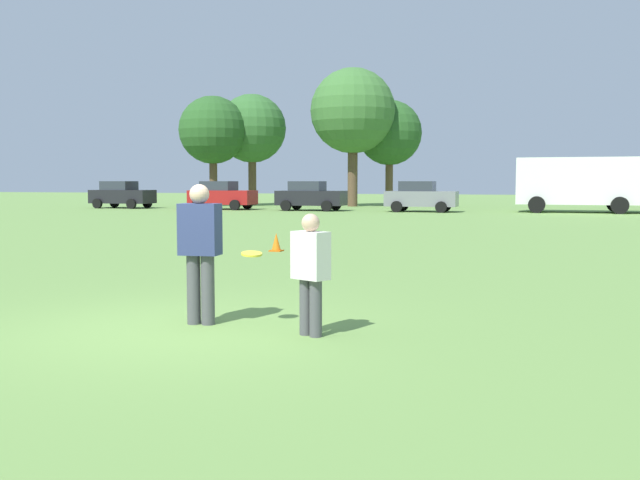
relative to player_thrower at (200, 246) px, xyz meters
The scene contains 14 objects.
ground_plane 1.11m from the player_thrower, 119.51° to the right, with size 181.29×181.29×0.00m, color #6B9347.
player_thrower is the anchor object (origin of this frame).
player_defender 1.59m from the player_thrower, ahead, with size 0.50×0.42×1.45m.
frisbee 0.67m from the player_thrower, 10.83° to the left, with size 0.27×0.27×0.08m.
traffic_cone 9.54m from the player_thrower, 104.14° to the left, with size 0.32×0.32×0.48m.
parked_car_near_left 40.96m from the player_thrower, 123.35° to the left, with size 4.23×2.27×1.82m.
parked_car_mid_left 37.16m from the player_thrower, 113.88° to the left, with size 4.23×2.27×1.82m.
parked_car_center 35.07m from the player_thrower, 104.93° to the left, with size 4.23×2.27×1.82m.
parked_car_mid_right 34.14m from the player_thrower, 93.74° to the left, with size 4.23×2.27×1.82m.
box_truck 36.49m from the player_thrower, 78.51° to the left, with size 8.54×3.11×3.18m.
tree_west_oak 43.57m from the player_thrower, 114.72° to the left, with size 4.90×4.90×7.97m.
tree_west_maple 45.14m from the player_thrower, 111.02° to the left, with size 5.12×5.12×8.32m.
tree_center_elm 43.02m from the player_thrower, 101.22° to the left, with size 6.09×6.09×9.90m.
tree_east_birch 44.83m from the player_thrower, 97.83° to the left, with size 4.80×4.80×7.80m.
Camera 1 is at (4.24, -7.81, 1.83)m, focal length 39.92 mm.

